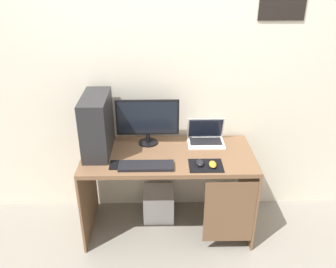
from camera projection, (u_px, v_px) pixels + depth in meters
name	position (u px, v px, depth m)	size (l,w,h in m)	color
ground_plane	(168.00, 226.00, 3.21)	(8.00, 8.00, 0.00)	gray
wall_back	(167.00, 75.00, 2.95)	(4.00, 0.05, 2.60)	beige
desk	(170.00, 171.00, 2.94)	(1.39, 0.64, 0.75)	brown
pc_tower	(97.00, 125.00, 2.81)	(0.20, 0.46, 0.48)	#232326
monitor	(148.00, 120.00, 2.94)	(0.52, 0.17, 0.40)	black
laptop	(206.00, 137.00, 3.04)	(0.31, 0.22, 0.22)	white
keyboard	(146.00, 166.00, 2.69)	(0.42, 0.14, 0.02)	black
mousepad	(206.00, 166.00, 2.71)	(0.26, 0.20, 0.01)	black
mouse_left	(200.00, 163.00, 2.71)	(0.06, 0.10, 0.03)	black
mouse_right	(213.00, 164.00, 2.69)	(0.06, 0.10, 0.03)	orange
cell_phone	(114.00, 165.00, 2.71)	(0.07, 0.13, 0.01)	black
subwoofer	(159.00, 203.00, 3.28)	(0.27, 0.27, 0.27)	silver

